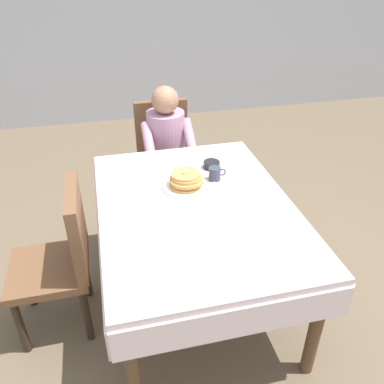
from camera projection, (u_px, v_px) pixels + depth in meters
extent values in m
plane|color=brown|center=(195.00, 295.00, 2.67)|extent=(14.00, 14.00, 0.00)
cube|color=silver|center=(196.00, 207.00, 2.29)|extent=(1.10, 1.50, 0.04)
cube|color=silver|center=(237.00, 323.00, 1.72)|extent=(1.10, 0.01, 0.18)
cube|color=silver|center=(171.00, 164.00, 2.97)|extent=(1.10, 0.01, 0.18)
cube|color=silver|center=(100.00, 236.00, 2.23)|extent=(0.01, 1.50, 0.18)
cube|color=silver|center=(282.00, 210.00, 2.46)|extent=(0.01, 1.50, 0.18)
cylinder|color=brown|center=(132.00, 365.00, 1.84)|extent=(0.07, 0.07, 0.70)
cylinder|color=brown|center=(316.00, 327.00, 2.02)|extent=(0.07, 0.07, 0.70)
cylinder|color=brown|center=(113.00, 207.00, 2.94)|extent=(0.07, 0.07, 0.70)
cylinder|color=brown|center=(233.00, 192.00, 3.13)|extent=(0.07, 0.07, 0.70)
cube|color=brown|center=(167.00, 166.00, 3.33)|extent=(0.44, 0.44, 0.05)
cube|color=brown|center=(161.00, 128.00, 3.35)|extent=(0.44, 0.06, 0.48)
cylinder|color=#2D2319|center=(192.00, 197.00, 3.33)|extent=(0.04, 0.04, 0.40)
cylinder|color=#2D2319|center=(150.00, 203.00, 3.26)|extent=(0.04, 0.04, 0.40)
cylinder|color=#2D2319|center=(183.00, 177.00, 3.63)|extent=(0.04, 0.04, 0.40)
cylinder|color=#2D2319|center=(144.00, 181.00, 3.56)|extent=(0.04, 0.04, 0.40)
cylinder|color=#B2849E|center=(166.00, 140.00, 3.18)|extent=(0.30, 0.30, 0.46)
sphere|color=#A37556|center=(165.00, 100.00, 2.98)|extent=(0.21, 0.21, 0.21)
cylinder|color=#B2849E|center=(189.00, 137.00, 3.06)|extent=(0.08, 0.29, 0.23)
cylinder|color=#B2849E|center=(148.00, 141.00, 2.99)|extent=(0.08, 0.29, 0.23)
cylinder|color=#383D51|center=(181.00, 198.00, 3.29)|extent=(0.10, 0.10, 0.45)
cylinder|color=#383D51|center=(162.00, 200.00, 3.25)|extent=(0.10, 0.10, 0.45)
cube|color=brown|center=(49.00, 270.00, 2.27)|extent=(0.44, 0.44, 0.05)
cube|color=brown|center=(77.00, 228.00, 2.17)|extent=(0.06, 0.44, 0.48)
cylinder|color=#2D2319|center=(21.00, 327.00, 2.21)|extent=(0.04, 0.04, 0.40)
cylinder|color=#2D2319|center=(28.00, 281.00, 2.50)|extent=(0.04, 0.04, 0.40)
cylinder|color=#2D2319|center=(87.00, 315.00, 2.28)|extent=(0.04, 0.04, 0.40)
cylinder|color=#2D2319|center=(86.00, 272.00, 2.57)|extent=(0.04, 0.04, 0.40)
cylinder|color=white|center=(186.00, 187.00, 2.43)|extent=(0.28, 0.28, 0.02)
cylinder|color=tan|center=(185.00, 185.00, 2.42)|extent=(0.20, 0.20, 0.01)
cylinder|color=tan|center=(185.00, 182.00, 2.41)|extent=(0.18, 0.18, 0.02)
cylinder|color=tan|center=(187.00, 180.00, 2.40)|extent=(0.21, 0.21, 0.02)
cylinder|color=tan|center=(186.00, 177.00, 2.40)|extent=(0.19, 0.19, 0.02)
cylinder|color=tan|center=(186.00, 174.00, 2.39)|extent=(0.18, 0.18, 0.01)
cube|color=#F4E072|center=(185.00, 173.00, 2.38)|extent=(0.03, 0.03, 0.01)
cylinder|color=#333D4C|center=(215.00, 174.00, 2.49)|extent=(0.08, 0.08, 0.08)
torus|color=#333D4C|center=(222.00, 172.00, 2.50)|extent=(0.05, 0.01, 0.05)
cylinder|color=black|center=(212.00, 165.00, 2.64)|extent=(0.11, 0.11, 0.04)
cube|color=silver|center=(156.00, 193.00, 2.38)|extent=(0.02, 0.18, 0.00)
cube|color=silver|center=(216.00, 185.00, 2.45)|extent=(0.02, 0.20, 0.00)
cube|color=silver|center=(200.00, 214.00, 2.19)|extent=(0.15, 0.06, 0.00)
cube|color=white|center=(146.00, 212.00, 2.20)|extent=(0.18, 0.13, 0.01)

